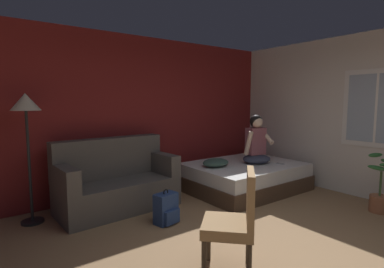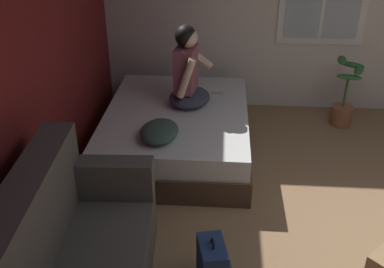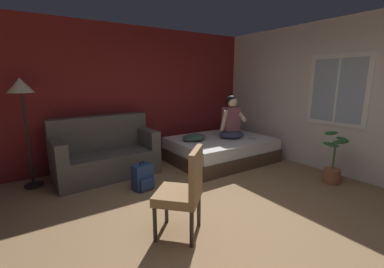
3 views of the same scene
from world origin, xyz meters
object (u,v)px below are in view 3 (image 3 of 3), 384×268
Objects in this scene: bed at (220,149)px; couch at (105,154)px; cell_phone at (252,139)px; floor_lamp at (22,96)px; potted_plant at (333,165)px; person_seated at (231,121)px; throw_pillow at (194,137)px; backpack at (143,177)px; side_chair at (184,189)px.

couch reaches higher than bed.
cell_phone is at bearing -41.46° from bed.
cell_phone is at bearing -15.06° from floor_lamp.
couch is at bearing 141.04° from potted_plant.
throw_pillow is at bearing 165.07° from person_seated.
floor_lamp is 4.96m from potted_plant.
potted_plant is (4.10, -2.56, -1.13)m from floor_lamp.
couch reaches higher than backpack.
bed is 14.01× the size of cell_phone.
couch is 2.05× the size of potted_plant.
cell_phone is at bearing -47.03° from person_seated.
cell_phone is 0.17× the size of potted_plant.
person_seated is (2.42, -0.57, 0.44)m from couch.
potted_plant is at bearing -72.94° from person_seated.
potted_plant is (2.68, -1.49, 0.11)m from backpack.
throw_pillow is (1.43, 1.92, 0.02)m from side_chair.
couch is at bearing 95.18° from side_chair.
backpack is 3.07m from potted_plant.
person_seated is 2.00m from potted_plant.
person_seated reaches higher than backpack.
cell_phone is at bearing -25.93° from throw_pillow.
cell_phone is 4.07m from floor_lamp.
throw_pillow reaches higher than cell_phone.
cell_phone is at bearing 100.14° from potted_plant.
cell_phone is (1.07, -0.52, -0.07)m from throw_pillow.
throw_pillow is at bearing -12.51° from couch.
potted_plant is (2.99, -2.41, -0.09)m from couch.
throw_pillow is (-0.78, 0.21, -0.29)m from person_seated.
backpack is 2.16m from floor_lamp.
cell_phone is (2.51, 1.40, -0.05)m from side_chair.
floor_lamp reaches higher than backpack.
floor_lamp is (-3.35, 0.61, 1.19)m from bed.
cell_phone reaches higher than backpack.
throw_pillow is (-0.60, 0.10, 0.31)m from bed.
backpack is (0.10, 1.36, -0.34)m from side_chair.
potted_plant is (1.35, -2.05, -0.25)m from throw_pillow.
person_seated is at bearing -30.11° from bed.
couch is 3.80× the size of backpack.
cell_phone is 1.56m from potted_plant.
floor_lamp is (-3.82, 1.03, 0.94)m from cell_phone.
throw_pillow reaches higher than backpack.
throw_pillow is at bearing 123.27° from potted_plant.
potted_plant reaches higher than throw_pillow.
potted_plant reaches higher than bed.
person_seated is 6.08× the size of cell_phone.
side_chair reaches higher than backpack.
person_seated reaches higher than bed.
person_seated is 0.51× the size of floor_lamp.
side_chair reaches higher than bed.
potted_plant is at bearing -69.01° from bed.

